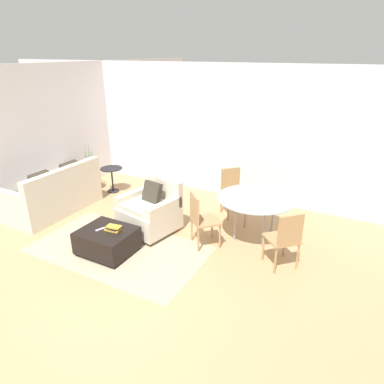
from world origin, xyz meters
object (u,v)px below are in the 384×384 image
Objects in this scene: dining_chair_near_left at (201,217)px; dining_chair_near_right at (285,237)px; book_stack at (113,228)px; armchair at (150,211)px; side_table at (112,175)px; ottoman at (107,240)px; couch at (54,196)px; dining_chair_far_left at (232,189)px; dining_table at (255,201)px; tv_remote_primary at (100,229)px; potted_plant at (92,179)px.

dining_chair_near_right is at bearing 0.00° from dining_chair_near_left.
book_stack is 0.29× the size of dining_chair_near_right.
armchair is at bearing 178.72° from dining_chair_near_right.
ottoman is at bearing -51.68° from side_table.
couch is 1.98× the size of dining_chair_far_left.
dining_chair_far_left reaches higher than dining_table.
armchair is at bearing -31.51° from side_table.
dining_chair_near_left is at bearing 34.98° from tv_remote_primary.
dining_chair_near_left reaches higher than ottoman.
ottoman is at bearing -140.22° from dining_table.
dining_chair_near_left is at bearing -22.32° from side_table.
dining_chair_near_left is (1.29, 0.90, 0.12)m from tv_remote_primary.
couch is 1.98× the size of dining_chair_near_right.
dining_chair_far_left is at bearing 61.89° from ottoman.
dining_chair_far_left reaches higher than tv_remote_primary.
potted_plant is at bearing 139.93° from book_stack.
dining_chair_near_right reaches higher than ottoman.
dining_chair_far_left is at bearing 52.17° from armchair.
potted_plant is at bearing -170.80° from side_table.
side_table is at bearing 164.53° from dining_chair_near_right.
dining_table reaches higher than book_stack.
ottoman is 2.58m from side_table.
armchair is at bearing -23.48° from potted_plant.
book_stack is at bearing -17.26° from couch.
dining_chair_near_right is (2.44, 0.82, 0.09)m from book_stack.
dining_chair_near_right is 1.91m from dining_chair_far_left.
armchair is 1.14× the size of dining_chair_near_left.
dining_table is (1.77, 1.49, 0.23)m from book_stack.
dining_chair_near_left is at bearing 36.72° from book_stack.
book_stack is at bearing -40.07° from potted_plant.
armchair reaches higher than tv_remote_primary.
dining_chair_near_right is (4.47, 0.19, 0.20)m from couch.
ottoman is 3.18× the size of book_stack.
dining_chair_near_left is 1.00× the size of dining_chair_near_right.
side_table is at bearing 130.83° from book_stack.
book_stack is 0.20× the size of dining_table.
potted_plant reaches higher than couch.
couch is at bearing -176.60° from dining_chair_near_left.
side_table is at bearing -175.82° from dining_chair_far_left.
ottoman is at bearing 13.34° from tv_remote_primary.
dining_table is (4.00, -0.38, 0.43)m from potted_plant.
tv_remote_primary is 2.83m from potted_plant.
dining_table is 0.96m from dining_chair_near_right.
armchair and dining_chair_near_right have the same top height.
dining_chair_near_right is (2.64, 0.90, 0.12)m from tv_remote_primary.
book_stack is 2.59m from side_table.
dining_table reaches higher than tv_remote_primary.
dining_chair_near_left is at bearing 3.40° from couch.
book_stack is at bearing -161.53° from dining_chair_near_right.
armchair is 1.82m from dining_table.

